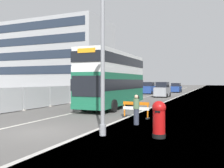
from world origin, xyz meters
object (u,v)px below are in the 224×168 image
at_px(double_decker_bus, 114,79).
at_px(car_receding_mid, 149,88).
at_px(pedestrian_at_kerb, 136,110).
at_px(car_receding_far, 176,88).
at_px(lamppost_foreground, 103,48).
at_px(red_pillar_postbox, 159,118).
at_px(car_oncoming_near, 162,90).
at_px(roadworks_barrier, 136,108).

distance_m(double_decker_bus, car_receding_mid, 24.55).
relative_size(car_receding_mid, pedestrian_at_kerb, 2.49).
xyz_separation_m(car_receding_far, pedestrian_at_kerb, (3.91, -39.75, -0.10)).
bearing_deg(car_receding_far, lamppost_foreground, -85.52).
relative_size(double_decker_bus, car_receding_far, 2.74).
bearing_deg(car_receding_far, red_pillar_postbox, -82.28).
bearing_deg(car_receding_mid, red_pillar_postbox, -74.51).
bearing_deg(red_pillar_postbox, car_oncoming_near, 101.39).
bearing_deg(car_receding_far, car_receding_mid, -115.80).
bearing_deg(car_receding_far, car_oncoming_near, -88.47).
distance_m(red_pillar_postbox, car_receding_far, 42.73).
distance_m(car_receding_far, pedestrian_at_kerb, 39.94).
distance_m(roadworks_barrier, car_oncoming_near, 21.69).
xyz_separation_m(car_oncoming_near, car_receding_mid, (-4.23, 8.06, -0.01)).
height_order(red_pillar_postbox, pedestrian_at_kerb, pedestrian_at_kerb).
relative_size(roadworks_barrier, car_receding_far, 0.46).
xyz_separation_m(lamppost_foreground, car_receding_mid, (-7.17, 35.04, -2.83)).
relative_size(red_pillar_postbox, car_receding_far, 0.41).
height_order(roadworks_barrier, car_receding_far, car_receding_far).
bearing_deg(car_receding_mid, double_decker_bus, -82.58).
xyz_separation_m(lamppost_foreground, roadworks_barrier, (-0.21, 5.47, -3.21)).
distance_m(double_decker_bus, car_oncoming_near, 16.35).
distance_m(lamppost_foreground, car_oncoming_near, 27.29).
bearing_deg(roadworks_barrier, pedestrian_at_kerb, -71.71).
relative_size(red_pillar_postbox, pedestrian_at_kerb, 0.95).
distance_m(roadworks_barrier, car_receding_far, 37.58).
bearing_deg(lamppost_foreground, car_receding_mid, 101.56).
bearing_deg(pedestrian_at_kerb, roadworks_barrier, 108.29).
bearing_deg(roadworks_barrier, car_oncoming_near, 97.21).
bearing_deg(lamppost_foreground, roadworks_barrier, 92.24).
distance_m(roadworks_barrier, pedestrian_at_kerb, 2.43).
distance_m(red_pillar_postbox, car_receding_mid, 35.77).
bearing_deg(car_receding_mid, pedestrian_at_kerb, -76.39).
relative_size(red_pillar_postbox, roadworks_barrier, 0.88).
height_order(lamppost_foreground, car_receding_far, lamppost_foreground).
bearing_deg(car_receding_mid, roadworks_barrier, -76.76).
bearing_deg(car_receding_far, roadworks_barrier, -85.20).
xyz_separation_m(double_decker_bus, pedestrian_at_kerb, (4.55, -7.57, -1.79)).
distance_m(car_receding_mid, pedestrian_at_kerb, 32.79).
bearing_deg(roadworks_barrier, lamppost_foreground, -87.76).
xyz_separation_m(car_oncoming_near, pedestrian_at_kerb, (3.48, -23.81, -0.22)).
bearing_deg(car_oncoming_near, car_receding_mid, 117.71).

